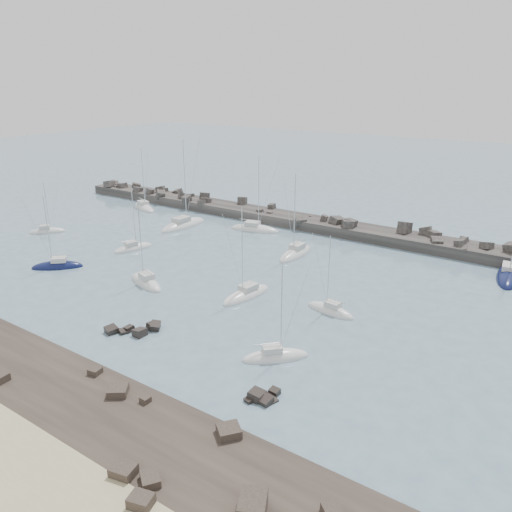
{
  "coord_description": "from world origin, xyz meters",
  "views": [
    {
      "loc": [
        35.08,
        -42.21,
        26.48
      ],
      "look_at": [
        -1.79,
        12.0,
        3.07
      ],
      "focal_mm": 35.0,
      "sensor_mm": 36.0,
      "label": 1
    }
  ],
  "objects_px": {
    "sailboat_7": "(275,357)",
    "sailboat_8": "(508,277)",
    "sailboat_2": "(57,267)",
    "sailboat_9": "(330,311)",
    "sailboat_4": "(255,230)",
    "sailboat_1": "(183,226)",
    "sailboat_13": "(246,295)",
    "sailboat_5": "(146,283)",
    "sailboat_3": "(133,249)",
    "sailboat_14": "(144,208)",
    "sailboat_6": "(296,254)",
    "sailboat_0": "(47,232)"
  },
  "relations": [
    {
      "from": "sailboat_2",
      "to": "sailboat_6",
      "type": "distance_m",
      "value": 36.2
    },
    {
      "from": "sailboat_4",
      "to": "sailboat_6",
      "type": "relative_size",
      "value": 1.04
    },
    {
      "from": "sailboat_5",
      "to": "sailboat_8",
      "type": "distance_m",
      "value": 50.65
    },
    {
      "from": "sailboat_13",
      "to": "sailboat_0",
      "type": "bearing_deg",
      "value": 176.75
    },
    {
      "from": "sailboat_2",
      "to": "sailboat_5",
      "type": "bearing_deg",
      "value": 10.94
    },
    {
      "from": "sailboat_2",
      "to": "sailboat_14",
      "type": "height_order",
      "value": "sailboat_14"
    },
    {
      "from": "sailboat_2",
      "to": "sailboat_3",
      "type": "relative_size",
      "value": 1.08
    },
    {
      "from": "sailboat_0",
      "to": "sailboat_7",
      "type": "relative_size",
      "value": 0.93
    },
    {
      "from": "sailboat_8",
      "to": "sailboat_9",
      "type": "height_order",
      "value": "sailboat_8"
    },
    {
      "from": "sailboat_6",
      "to": "sailboat_9",
      "type": "relative_size",
      "value": 1.37
    },
    {
      "from": "sailboat_6",
      "to": "sailboat_14",
      "type": "distance_m",
      "value": 42.63
    },
    {
      "from": "sailboat_2",
      "to": "sailboat_8",
      "type": "distance_m",
      "value": 65.16
    },
    {
      "from": "sailboat_2",
      "to": "sailboat_8",
      "type": "relative_size",
      "value": 0.74
    },
    {
      "from": "sailboat_2",
      "to": "sailboat_3",
      "type": "height_order",
      "value": "sailboat_2"
    },
    {
      "from": "sailboat_3",
      "to": "sailboat_9",
      "type": "relative_size",
      "value": 1.06
    },
    {
      "from": "sailboat_6",
      "to": "sailboat_2",
      "type": "bearing_deg",
      "value": -137.0
    },
    {
      "from": "sailboat_7",
      "to": "sailboat_14",
      "type": "bearing_deg",
      "value": 147.37
    },
    {
      "from": "sailboat_4",
      "to": "sailboat_8",
      "type": "bearing_deg",
      "value": 1.35
    },
    {
      "from": "sailboat_4",
      "to": "sailboat_9",
      "type": "relative_size",
      "value": 1.43
    },
    {
      "from": "sailboat_0",
      "to": "sailboat_8",
      "type": "xyz_separation_m",
      "value": [
        73.1,
        23.35,
        0.01
      ]
    },
    {
      "from": "sailboat_4",
      "to": "sailboat_14",
      "type": "distance_m",
      "value": 28.85
    },
    {
      "from": "sailboat_9",
      "to": "sailboat_14",
      "type": "distance_m",
      "value": 60.2
    },
    {
      "from": "sailboat_1",
      "to": "sailboat_7",
      "type": "distance_m",
      "value": 49.77
    },
    {
      "from": "sailboat_4",
      "to": "sailboat_5",
      "type": "distance_m",
      "value": 29.37
    },
    {
      "from": "sailboat_4",
      "to": "sailboat_2",
      "type": "bearing_deg",
      "value": -112.51
    },
    {
      "from": "sailboat_2",
      "to": "sailboat_4",
      "type": "distance_m",
      "value": 34.94
    },
    {
      "from": "sailboat_0",
      "to": "sailboat_5",
      "type": "distance_m",
      "value": 33.24
    },
    {
      "from": "sailboat_7",
      "to": "sailboat_8",
      "type": "height_order",
      "value": "sailboat_8"
    },
    {
      "from": "sailboat_1",
      "to": "sailboat_2",
      "type": "relative_size",
      "value": 1.47
    },
    {
      "from": "sailboat_1",
      "to": "sailboat_3",
      "type": "bearing_deg",
      "value": -81.28
    },
    {
      "from": "sailboat_5",
      "to": "sailboat_13",
      "type": "relative_size",
      "value": 0.95
    },
    {
      "from": "sailboat_4",
      "to": "sailboat_8",
      "type": "distance_m",
      "value": 42.65
    },
    {
      "from": "sailboat_7",
      "to": "sailboat_3",
      "type": "bearing_deg",
      "value": 157.38
    },
    {
      "from": "sailboat_1",
      "to": "sailboat_14",
      "type": "distance_m",
      "value": 17.09
    },
    {
      "from": "sailboat_7",
      "to": "sailboat_8",
      "type": "relative_size",
      "value": 0.68
    },
    {
      "from": "sailboat_5",
      "to": "sailboat_9",
      "type": "distance_m",
      "value": 25.5
    },
    {
      "from": "sailboat_2",
      "to": "sailboat_6",
      "type": "xyz_separation_m",
      "value": [
        26.48,
        24.69,
        0.01
      ]
    },
    {
      "from": "sailboat_3",
      "to": "sailboat_7",
      "type": "height_order",
      "value": "sailboat_3"
    },
    {
      "from": "sailboat_8",
      "to": "sailboat_14",
      "type": "relative_size",
      "value": 1.15
    },
    {
      "from": "sailboat_1",
      "to": "sailboat_5",
      "type": "xyz_separation_m",
      "value": [
        14.7,
        -23.88,
        -0.0
      ]
    },
    {
      "from": "sailboat_4",
      "to": "sailboat_7",
      "type": "bearing_deg",
      "value": -52.99
    },
    {
      "from": "sailboat_2",
      "to": "sailboat_4",
      "type": "bearing_deg",
      "value": 67.49
    },
    {
      "from": "sailboat_2",
      "to": "sailboat_9",
      "type": "height_order",
      "value": "sailboat_2"
    },
    {
      "from": "sailboat_13",
      "to": "sailboat_8",
      "type": "bearing_deg",
      "value": 44.04
    },
    {
      "from": "sailboat_1",
      "to": "sailboat_13",
      "type": "xyz_separation_m",
      "value": [
        28.43,
        -19.55,
        -0.02
      ]
    },
    {
      "from": "sailboat_7",
      "to": "sailboat_4",
      "type": "bearing_deg",
      "value": 127.01
    },
    {
      "from": "sailboat_7",
      "to": "sailboat_9",
      "type": "xyz_separation_m",
      "value": [
        -0.11,
        12.64,
        0.0
      ]
    },
    {
      "from": "sailboat_5",
      "to": "sailboat_3",
      "type": "bearing_deg",
      "value": 143.61
    },
    {
      "from": "sailboat_6",
      "to": "sailboat_4",
      "type": "bearing_deg",
      "value": 149.9
    },
    {
      "from": "sailboat_3",
      "to": "sailboat_5",
      "type": "relative_size",
      "value": 0.89
    }
  ]
}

